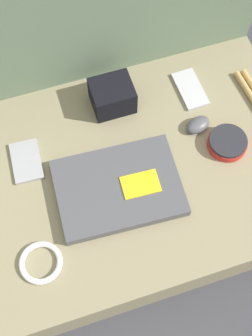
% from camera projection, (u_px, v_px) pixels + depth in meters
% --- Properties ---
extents(ground_plane, '(8.00, 8.00, 0.00)m').
position_uv_depth(ground_plane, '(126.00, 193.00, 1.29)').
color(ground_plane, '#38383D').
extents(couch_seat, '(0.93, 0.60, 0.14)m').
position_uv_depth(couch_seat, '(126.00, 183.00, 1.23)').
color(couch_seat, '#847A5B').
rests_on(couch_seat, ground_plane).
extents(couch_backrest, '(0.93, 0.20, 0.57)m').
position_uv_depth(couch_backrest, '(78.00, 13.00, 1.20)').
color(couch_backrest, '#60755B').
rests_on(couch_backrest, ground_plane).
extents(laptop, '(0.31, 0.23, 0.03)m').
position_uv_depth(laptop, '(119.00, 188.00, 1.13)').
color(laptop, '#47474C').
rests_on(laptop, couch_seat).
extents(computer_mouse, '(0.08, 0.06, 0.03)m').
position_uv_depth(computer_mouse, '(198.00, 125.00, 1.20)').
color(computer_mouse, '#4C4C51').
rests_on(computer_mouse, couch_seat).
extents(speaker_puck, '(0.10, 0.10, 0.03)m').
position_uv_depth(speaker_puck, '(227.00, 143.00, 1.18)').
color(speaker_puck, red).
rests_on(speaker_puck, couch_seat).
extents(phone_silver, '(0.08, 0.12, 0.01)m').
position_uv_depth(phone_silver, '(26.00, 161.00, 1.17)').
color(phone_silver, '#99999E').
rests_on(phone_silver, couch_seat).
extents(phone_black, '(0.07, 0.12, 0.01)m').
position_uv_depth(phone_black, '(190.00, 89.00, 1.26)').
color(phone_black, '#B7B7BC').
rests_on(phone_black, couch_seat).
extents(camera_pouch, '(0.11, 0.09, 0.08)m').
position_uv_depth(camera_pouch, '(112.00, 96.00, 1.21)').
color(camera_pouch, black).
rests_on(camera_pouch, couch_seat).
extents(cable_coil, '(0.10, 0.10, 0.01)m').
position_uv_depth(cable_coil, '(41.00, 263.00, 1.06)').
color(cable_coil, white).
rests_on(cable_coil, couch_seat).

